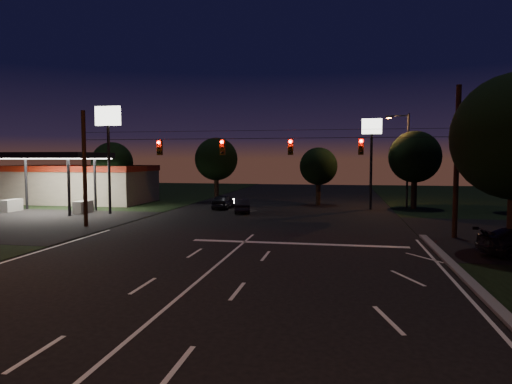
# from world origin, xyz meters

# --- Properties ---
(ground) EXTENTS (140.00, 140.00, 0.00)m
(ground) POSITION_xyz_m (0.00, 0.00, 0.00)
(ground) COLOR black
(ground) RESTS_ON ground
(stop_bar) EXTENTS (12.00, 0.50, 0.01)m
(stop_bar) POSITION_xyz_m (3.00, 11.50, 0.01)
(stop_bar) COLOR silver
(stop_bar) RESTS_ON ground
(utility_pole_right) EXTENTS (0.30, 0.30, 9.00)m
(utility_pole_right) POSITION_xyz_m (12.00, 15.00, 0.00)
(utility_pole_right) COLOR black
(utility_pole_right) RESTS_ON ground
(utility_pole_left) EXTENTS (0.28, 0.28, 8.00)m
(utility_pole_left) POSITION_xyz_m (-12.00, 15.00, 0.00)
(utility_pole_left) COLOR black
(utility_pole_left) RESTS_ON ground
(signal_span) EXTENTS (24.00, 0.40, 1.56)m
(signal_span) POSITION_xyz_m (-0.00, 14.96, 5.50)
(signal_span) COLOR black
(signal_span) RESTS_ON ground
(gas_station) EXTENTS (14.20, 16.10, 5.25)m
(gas_station) POSITION_xyz_m (-21.86, 30.39, 2.38)
(gas_station) COLOR gray
(gas_station) RESTS_ON ground
(pole_sign_left_near) EXTENTS (2.20, 0.30, 9.10)m
(pole_sign_left_near) POSITION_xyz_m (-14.00, 22.00, 6.98)
(pole_sign_left_near) COLOR black
(pole_sign_left_near) RESTS_ON ground
(pole_sign_right) EXTENTS (1.80, 0.30, 8.40)m
(pole_sign_right) POSITION_xyz_m (8.00, 30.00, 6.24)
(pole_sign_right) COLOR black
(pole_sign_right) RESTS_ON ground
(street_light_right_far) EXTENTS (2.20, 0.35, 9.00)m
(street_light_right_far) POSITION_xyz_m (11.24, 32.00, 5.24)
(street_light_right_far) COLOR black
(street_light_right_far) RESTS_ON ground
(tree_far_a) EXTENTS (4.20, 4.20, 6.42)m
(tree_far_a) POSITION_xyz_m (-17.98, 30.12, 4.26)
(tree_far_a) COLOR black
(tree_far_a) RESTS_ON ground
(tree_far_b) EXTENTS (4.60, 4.60, 6.98)m
(tree_far_b) POSITION_xyz_m (-7.98, 34.13, 4.61)
(tree_far_b) COLOR black
(tree_far_b) RESTS_ON ground
(tree_far_c) EXTENTS (3.80, 3.80, 5.86)m
(tree_far_c) POSITION_xyz_m (3.02, 33.10, 3.90)
(tree_far_c) COLOR black
(tree_far_c) RESTS_ON ground
(tree_far_d) EXTENTS (4.80, 4.80, 7.30)m
(tree_far_d) POSITION_xyz_m (12.02, 31.13, 4.83)
(tree_far_d) COLOR black
(tree_far_d) RESTS_ON ground
(car_oncoming_a) EXTENTS (1.67, 4.01, 1.36)m
(car_oncoming_a) POSITION_xyz_m (-5.67, 28.03, 0.68)
(car_oncoming_a) COLOR black
(car_oncoming_a) RESTS_ON ground
(car_oncoming_b) EXTENTS (2.15, 3.89, 1.22)m
(car_oncoming_b) POSITION_xyz_m (-3.22, 25.20, 0.61)
(car_oncoming_b) COLOR black
(car_oncoming_b) RESTS_ON ground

